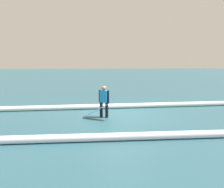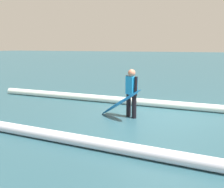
# 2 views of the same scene
# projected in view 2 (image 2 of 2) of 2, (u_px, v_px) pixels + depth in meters

# --- Properties ---
(ground_plane) EXTENTS (197.31, 197.31, 0.00)m
(ground_plane) POSITION_uv_depth(u_px,v_px,m) (162.00, 118.00, 8.98)
(ground_plane) COLOR #28515D
(surfer) EXTENTS (0.46, 0.35, 1.44)m
(surfer) POSITION_uv_depth(u_px,v_px,m) (131.00, 91.00, 8.97)
(surfer) COLOR black
(surfer) RESTS_ON ground_plane
(surfboard) EXTENTS (1.67, 0.97, 0.99)m
(surfboard) POSITION_uv_depth(u_px,v_px,m) (120.00, 103.00, 8.80)
(surfboard) COLOR #268CE5
(surfboard) RESTS_ON ground_plane
(wave_crest_midground) EXTENTS (17.85, 1.06, 0.25)m
(wave_crest_midground) POSITION_uv_depth(u_px,v_px,m) (37.00, 133.00, 7.02)
(wave_crest_midground) COLOR white
(wave_crest_midground) RESTS_ON ground_plane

